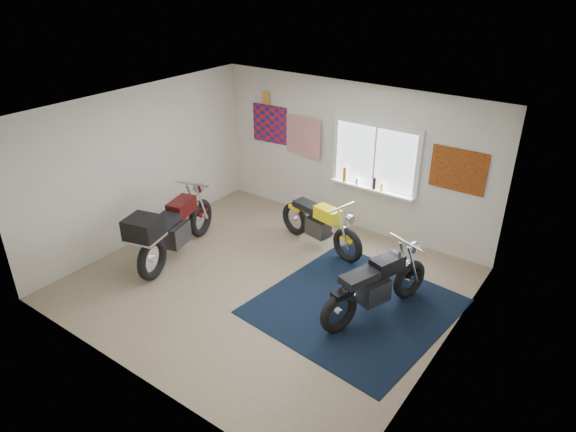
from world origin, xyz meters
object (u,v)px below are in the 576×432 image
Objects in this scene: black_chrome_bike at (376,287)px; yellow_triumph at (320,225)px; navy_rug at (355,306)px; maroon_tourer at (171,229)px.

yellow_triumph is at bearing 74.59° from black_chrome_bike.
yellow_triumph is (-1.37, 1.18, 0.42)m from navy_rug.
navy_rug is 1.18× the size of maroon_tourer.
navy_rug is at bearing -28.59° from yellow_triumph.
yellow_triumph is 2.52m from maroon_tourer.
maroon_tourer is at bearing -121.87° from yellow_triumph.
yellow_triumph is at bearing 139.30° from navy_rug.
maroon_tourer is at bearing -168.47° from navy_rug.
maroon_tourer reaches higher than navy_rug.
yellow_triumph is 0.86× the size of maroon_tourer.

